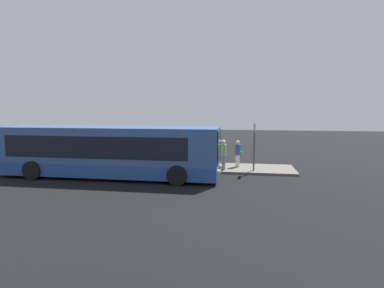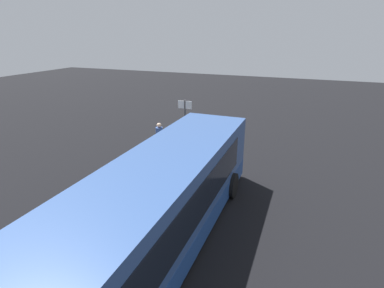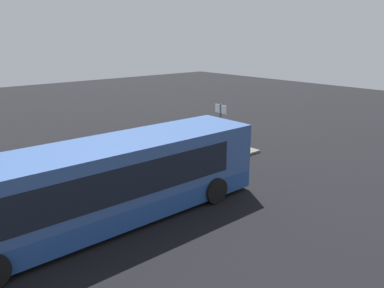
% 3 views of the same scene
% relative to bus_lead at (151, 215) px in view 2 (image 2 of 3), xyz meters
% --- Properties ---
extents(ground, '(80.00, 80.00, 0.00)m').
position_rel_bus_lead_xyz_m(ground, '(0.53, 0.11, -1.38)').
color(ground, black).
extents(platform, '(20.00, 2.93, 0.13)m').
position_rel_bus_lead_xyz_m(platform, '(0.53, 3.18, -1.32)').
color(platform, '#605B56').
rests_on(platform, ground).
extents(bus_lead, '(12.29, 2.89, 2.78)m').
position_rel_bus_lead_xyz_m(bus_lead, '(0.00, 0.00, 0.00)').
color(bus_lead, '#33518C').
rests_on(bus_lead, ground).
extents(passenger_boarding, '(0.50, 0.50, 1.81)m').
position_rel_bus_lead_xyz_m(passenger_boarding, '(6.25, 2.24, -0.25)').
color(passenger_boarding, gray).
rests_on(passenger_boarding, platform).
extents(passenger_waiting, '(0.58, 0.64, 1.66)m').
position_rel_bus_lead_xyz_m(passenger_waiting, '(7.09, 3.46, -0.36)').
color(passenger_waiting, silver).
rests_on(passenger_waiting, platform).
extents(passenger_with_bags, '(0.43, 0.43, 1.76)m').
position_rel_bus_lead_xyz_m(passenger_with_bags, '(2.69, 2.34, -0.30)').
color(passenger_with_bags, '#6B604C').
rests_on(passenger_with_bags, platform).
extents(suitcase, '(0.33, 0.23, 0.94)m').
position_rel_bus_lead_xyz_m(suitcase, '(3.22, 2.29, -0.90)').
color(suitcase, black).
rests_on(suitcase, platform).
extents(sign_post, '(0.10, 0.77, 2.78)m').
position_rel_bus_lead_xyz_m(sign_post, '(8.03, 2.36, 0.50)').
color(sign_post, '#4C4C51').
rests_on(sign_post, platform).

